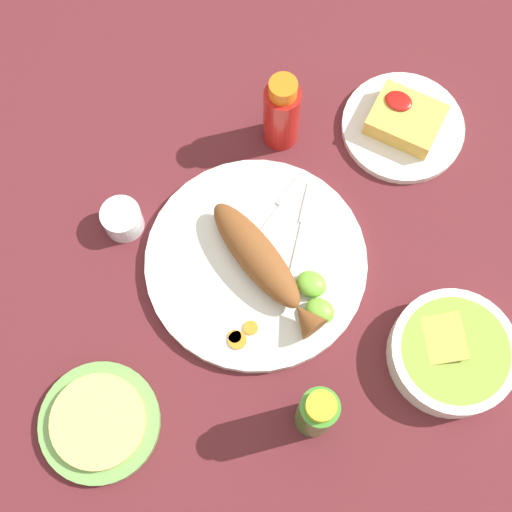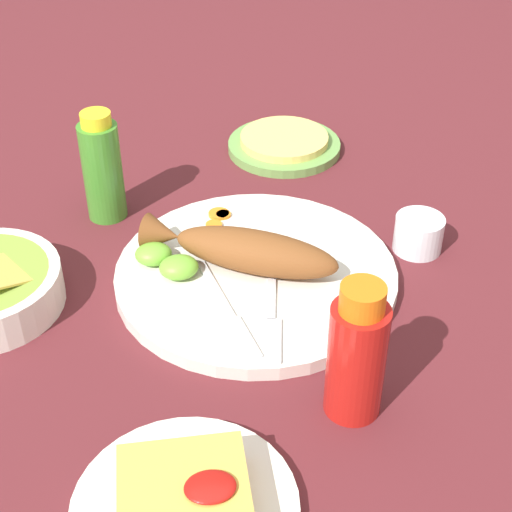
# 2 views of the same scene
# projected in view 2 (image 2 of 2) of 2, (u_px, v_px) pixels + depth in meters

# --- Properties ---
(ground_plane) EXTENTS (4.00, 4.00, 0.00)m
(ground_plane) POSITION_uv_depth(u_px,v_px,m) (256.00, 280.00, 0.98)
(ground_plane) COLOR #561E23
(main_plate) EXTENTS (0.35, 0.35, 0.02)m
(main_plate) POSITION_uv_depth(u_px,v_px,m) (256.00, 275.00, 0.97)
(main_plate) COLOR silver
(main_plate) RESTS_ON ground_plane
(fried_fish) EXTENTS (0.25, 0.16, 0.05)m
(fried_fish) POSITION_uv_depth(u_px,v_px,m) (243.00, 250.00, 0.96)
(fried_fish) COLOR brown
(fried_fish) RESTS_ON main_plate
(fork_near) EXTENTS (0.05, 0.18, 0.00)m
(fork_near) POSITION_uv_depth(u_px,v_px,m) (271.00, 315.00, 0.90)
(fork_near) COLOR silver
(fork_near) RESTS_ON main_plate
(fork_far) EXTENTS (0.06, 0.18, 0.00)m
(fork_far) POSITION_uv_depth(u_px,v_px,m) (230.00, 314.00, 0.90)
(fork_far) COLOR silver
(fork_far) RESTS_ON main_plate
(carrot_slice_near) EXTENTS (0.02, 0.02, 0.00)m
(carrot_slice_near) POSITION_uv_depth(u_px,v_px,m) (223.00, 215.00, 1.06)
(carrot_slice_near) COLOR orange
(carrot_slice_near) RESTS_ON main_plate
(carrot_slice_mid) EXTENTS (0.03, 0.03, 0.00)m
(carrot_slice_mid) POSITION_uv_depth(u_px,v_px,m) (219.00, 214.00, 1.06)
(carrot_slice_mid) COLOR orange
(carrot_slice_mid) RESTS_ON main_plate
(carrot_slice_far) EXTENTS (0.02, 0.02, 0.00)m
(carrot_slice_far) POSITION_uv_depth(u_px,v_px,m) (214.00, 225.00, 1.04)
(carrot_slice_far) COLOR orange
(carrot_slice_far) RESTS_ON main_plate
(lime_wedge_main) EXTENTS (0.05, 0.04, 0.03)m
(lime_wedge_main) POSITION_uv_depth(u_px,v_px,m) (153.00, 254.00, 0.97)
(lime_wedge_main) COLOR #6BB233
(lime_wedge_main) RESTS_ON main_plate
(lime_wedge_side) EXTENTS (0.05, 0.04, 0.03)m
(lime_wedge_side) POSITION_uv_depth(u_px,v_px,m) (179.00, 267.00, 0.95)
(lime_wedge_side) COLOR #6BB233
(lime_wedge_side) RESTS_ON main_plate
(hot_sauce_bottle_red) EXTENTS (0.06, 0.06, 0.16)m
(hot_sauce_bottle_red) POSITION_uv_depth(u_px,v_px,m) (357.00, 355.00, 0.77)
(hot_sauce_bottle_red) COLOR #B21914
(hot_sauce_bottle_red) RESTS_ON ground_plane
(hot_sauce_bottle_green) EXTENTS (0.05, 0.05, 0.16)m
(hot_sauce_bottle_green) POSITION_uv_depth(u_px,v_px,m) (102.00, 168.00, 1.05)
(hot_sauce_bottle_green) COLOR #3D8428
(hot_sauce_bottle_green) RESTS_ON ground_plane
(salt_cup) EXTENTS (0.06, 0.06, 0.05)m
(salt_cup) POSITION_uv_depth(u_px,v_px,m) (418.00, 236.00, 1.02)
(salt_cup) COLOR silver
(salt_cup) RESTS_ON ground_plane
(side_plate_fries) EXTENTS (0.21, 0.21, 0.01)m
(side_plate_fries) POSITION_uv_depth(u_px,v_px,m) (185.00, 509.00, 0.70)
(side_plate_fries) COLOR silver
(side_plate_fries) RESTS_ON ground_plane
(fries_pile) EXTENTS (0.11, 0.09, 0.04)m
(fries_pile) POSITION_uv_depth(u_px,v_px,m) (185.00, 492.00, 0.69)
(fries_pile) COLOR gold
(fries_pile) RESTS_ON side_plate_fries
(tortilla_plate) EXTENTS (0.18, 0.18, 0.01)m
(tortilla_plate) POSITION_uv_depth(u_px,v_px,m) (284.00, 146.00, 1.24)
(tortilla_plate) COLOR #6B9E4C
(tortilla_plate) RESTS_ON ground_plane
(tortilla_stack) EXTENTS (0.14, 0.14, 0.01)m
(tortilla_stack) POSITION_uv_depth(u_px,v_px,m) (284.00, 139.00, 1.23)
(tortilla_stack) COLOR #E0C666
(tortilla_stack) RESTS_ON tortilla_plate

